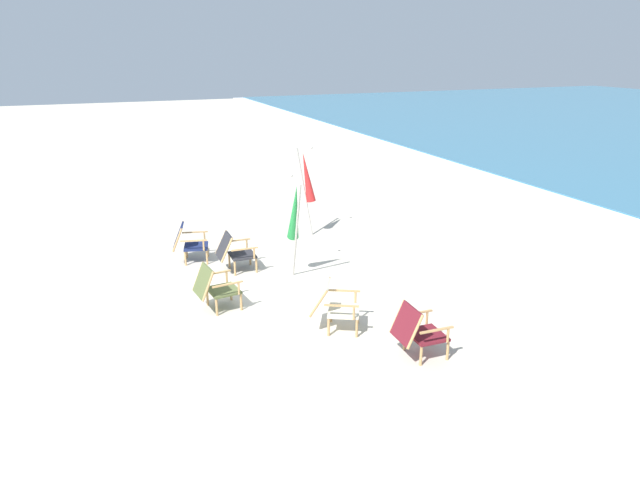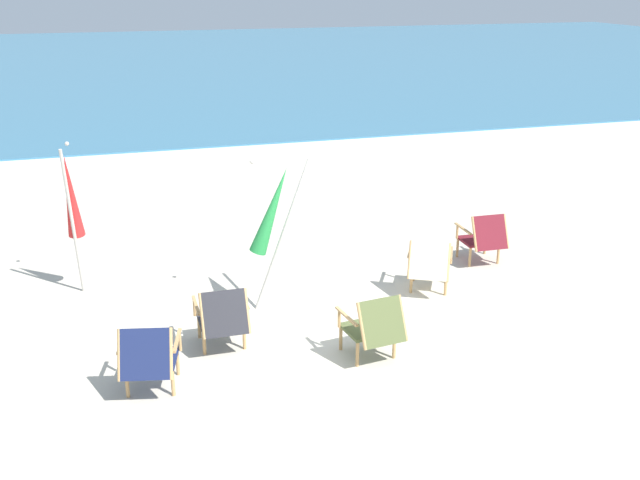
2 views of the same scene
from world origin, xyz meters
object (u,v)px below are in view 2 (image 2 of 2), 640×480
beach_chair_back_left (149,357)px  beach_chair_front_left (374,326)px  umbrella_furled_green (272,212)px  umbrella_furled_red (71,198)px  beach_chair_mid_center (484,237)px  beach_chair_front_right (223,316)px  beach_chair_back_right (429,264)px

beach_chair_back_left → beach_chair_front_left: (2.48, 0.01, -0.00)m
umbrella_furled_green → umbrella_furled_red: size_ratio=0.96×
beach_chair_back_left → beach_chair_front_left: bearing=0.3°
beach_chair_mid_center → umbrella_furled_red: size_ratio=0.38×
beach_chair_front_right → umbrella_furled_red: size_ratio=0.38×
beach_chair_front_left → beach_chair_front_right: bearing=155.2°
beach_chair_back_right → beach_chair_back_left: size_ratio=1.16×
beach_chair_front_left → umbrella_furled_red: umbrella_furled_red is taller
beach_chair_front_right → beach_chair_back_right: bearing=15.6°
beach_chair_mid_center → beach_chair_back_left: beach_chair_back_left is taller
umbrella_furled_red → beach_chair_back_right: bearing=-16.0°
beach_chair_back_right → beach_chair_front_left: (-1.39, -1.57, 0.01)m
beach_chair_front_left → umbrella_furled_green: 2.07m
beach_chair_front_left → umbrella_furled_green: size_ratio=0.40×
beach_chair_mid_center → beach_chair_front_left: bearing=-138.3°
beach_chair_front_right → umbrella_furled_red: (-1.60, 2.15, 0.95)m
beach_chair_back_right → umbrella_furled_green: bearing=176.1°
beach_chair_back_right → beach_chair_front_left: size_ratio=1.17×
beach_chair_back_right → umbrella_furled_green: umbrella_furled_green is taller
umbrella_furled_red → beach_chair_back_left: bearing=-76.3°
beach_chair_back_right → umbrella_furled_red: size_ratio=0.45×
beach_chair_back_right → beach_chair_front_right: size_ratio=1.19×
beach_chair_mid_center → umbrella_furled_red: umbrella_furled_red is taller
beach_chair_mid_center → beach_chair_front_right: 4.51m
beach_chair_front_left → umbrella_furled_red: (-3.18, 2.88, 0.95)m
beach_chair_mid_center → beach_chair_back_left: size_ratio=0.99×
beach_chair_back_left → beach_chair_front_left: size_ratio=1.02×
beach_chair_back_left → beach_chair_front_right: 1.16m
beach_chair_back_right → umbrella_furled_green: (-2.14, 0.15, 0.89)m
beach_chair_back_left → beach_chair_front_left: beach_chair_back_left is taller
beach_chair_front_right → umbrella_furled_red: bearing=126.6°
beach_chair_mid_center → beach_chair_back_left: bearing=-155.3°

